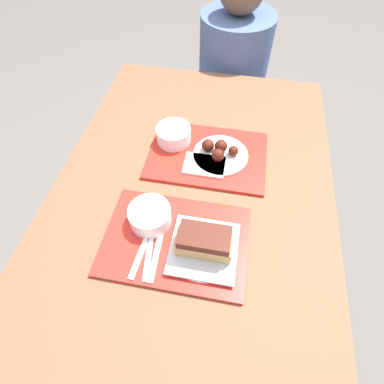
{
  "coord_description": "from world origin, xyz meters",
  "views": [
    {
      "loc": [
        0.11,
        -0.6,
        1.57
      ],
      "look_at": [
        0.01,
        -0.04,
        0.81
      ],
      "focal_mm": 28.0,
      "sensor_mm": 36.0,
      "label": 1
    }
  ],
  "objects_px": {
    "tray_far": "(207,155)",
    "wings_plate_far": "(219,152)",
    "brisket_sandwich_plate": "(204,245)",
    "tray_near": "(176,240)",
    "bowl_coleslaw_far": "(174,134)",
    "person_seated_across": "(234,55)",
    "bowl_coleslaw_near": "(150,215)"
  },
  "relations": [
    {
      "from": "tray_far",
      "to": "wings_plate_far",
      "type": "relative_size",
      "value": 2.14
    },
    {
      "from": "brisket_sandwich_plate",
      "to": "wings_plate_far",
      "type": "relative_size",
      "value": 0.98
    },
    {
      "from": "tray_near",
      "to": "bowl_coleslaw_far",
      "type": "relative_size",
      "value": 3.34
    },
    {
      "from": "bowl_coleslaw_far",
      "to": "wings_plate_far",
      "type": "distance_m",
      "value": 0.18
    },
    {
      "from": "tray_near",
      "to": "wings_plate_far",
      "type": "bearing_deg",
      "value": 77.1
    },
    {
      "from": "wings_plate_far",
      "to": "person_seated_across",
      "type": "distance_m",
      "value": 0.77
    },
    {
      "from": "tray_far",
      "to": "person_seated_across",
      "type": "distance_m",
      "value": 0.77
    },
    {
      "from": "bowl_coleslaw_far",
      "to": "wings_plate_far",
      "type": "bearing_deg",
      "value": -14.59
    },
    {
      "from": "bowl_coleslaw_near",
      "to": "person_seated_across",
      "type": "xyz_separation_m",
      "value": [
        0.16,
        1.08,
        -0.07
      ]
    },
    {
      "from": "bowl_coleslaw_near",
      "to": "wings_plate_far",
      "type": "bearing_deg",
      "value": 61.5
    },
    {
      "from": "tray_far",
      "to": "wings_plate_far",
      "type": "bearing_deg",
      "value": 1.61
    },
    {
      "from": "wings_plate_far",
      "to": "person_seated_across",
      "type": "bearing_deg",
      "value": 91.11
    },
    {
      "from": "tray_far",
      "to": "wings_plate_far",
      "type": "xyz_separation_m",
      "value": [
        0.04,
        0.0,
        0.02
      ]
    },
    {
      "from": "bowl_coleslaw_near",
      "to": "wings_plate_far",
      "type": "relative_size",
      "value": 0.64
    },
    {
      "from": "person_seated_across",
      "to": "tray_near",
      "type": "bearing_deg",
      "value": -93.46
    },
    {
      "from": "person_seated_across",
      "to": "bowl_coleslaw_far",
      "type": "bearing_deg",
      "value": -102.77
    },
    {
      "from": "bowl_coleslaw_near",
      "to": "person_seated_across",
      "type": "distance_m",
      "value": 1.09
    },
    {
      "from": "brisket_sandwich_plate",
      "to": "bowl_coleslaw_far",
      "type": "bearing_deg",
      "value": 113.07
    },
    {
      "from": "bowl_coleslaw_far",
      "to": "bowl_coleslaw_near",
      "type": "bearing_deg",
      "value": -88.84
    },
    {
      "from": "tray_near",
      "to": "person_seated_across",
      "type": "bearing_deg",
      "value": 86.54
    },
    {
      "from": "brisket_sandwich_plate",
      "to": "tray_far",
      "type": "bearing_deg",
      "value": 97.04
    },
    {
      "from": "tray_near",
      "to": "brisket_sandwich_plate",
      "type": "distance_m",
      "value": 0.1
    },
    {
      "from": "bowl_coleslaw_near",
      "to": "bowl_coleslaw_far",
      "type": "height_order",
      "value": "same"
    },
    {
      "from": "bowl_coleslaw_near",
      "to": "bowl_coleslaw_far",
      "type": "bearing_deg",
      "value": 91.16
    },
    {
      "from": "brisket_sandwich_plate",
      "to": "wings_plate_far",
      "type": "bearing_deg",
      "value": 90.68
    },
    {
      "from": "bowl_coleslaw_near",
      "to": "wings_plate_far",
      "type": "distance_m",
      "value": 0.36
    },
    {
      "from": "wings_plate_far",
      "to": "tray_far",
      "type": "bearing_deg",
      "value": -178.39
    },
    {
      "from": "bowl_coleslaw_far",
      "to": "tray_near",
      "type": "bearing_deg",
      "value": -76.96
    },
    {
      "from": "tray_near",
      "to": "brisket_sandwich_plate",
      "type": "height_order",
      "value": "brisket_sandwich_plate"
    },
    {
      "from": "brisket_sandwich_plate",
      "to": "person_seated_across",
      "type": "distance_m",
      "value": 1.15
    },
    {
      "from": "bowl_coleslaw_far",
      "to": "person_seated_across",
      "type": "height_order",
      "value": "person_seated_across"
    },
    {
      "from": "wings_plate_far",
      "to": "person_seated_across",
      "type": "relative_size",
      "value": 0.29
    }
  ]
}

